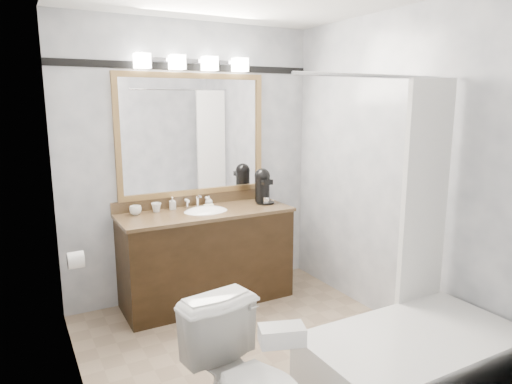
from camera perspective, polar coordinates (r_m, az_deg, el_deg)
room at (r=3.08m, az=0.77°, el=0.93°), size 2.42×2.62×2.52m
vanity at (r=4.18m, az=-6.18°, el=-7.80°), size 1.53×0.58×0.97m
mirror at (r=4.21m, az=-7.88°, el=7.04°), size 1.40×0.04×1.10m
vanity_light_bar at (r=4.16m, az=-7.85°, el=15.73°), size 1.02×0.14×0.12m
accent_stripe at (r=4.22m, az=-8.17°, el=15.21°), size 2.40×0.01×0.06m
bathtub at (r=3.08m, az=19.16°, el=-18.98°), size 1.30×0.75×1.96m
tp_roll at (r=3.50m, az=-21.62°, el=-7.90°), size 0.11×0.12×0.12m
tissue_box at (r=2.05m, az=3.26°, el=-17.41°), size 0.22×0.16×0.08m
coffee_maker at (r=4.33m, az=0.84°, el=0.86°), size 0.17×0.22×0.33m
cup_left at (r=4.02m, az=-14.83°, el=-2.23°), size 0.12×0.12×0.08m
cup_right at (r=4.09m, az=-12.35°, el=-1.89°), size 0.09×0.09×0.08m
soap_bottle_a at (r=4.15m, az=-10.40°, el=-1.39°), size 0.06×0.06×0.11m
soap_bottle_b at (r=4.27m, az=-5.92°, el=-1.08°), size 0.09×0.09×0.09m
soap_bar at (r=4.19m, az=-5.91°, el=-1.73°), size 0.09×0.06×0.03m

